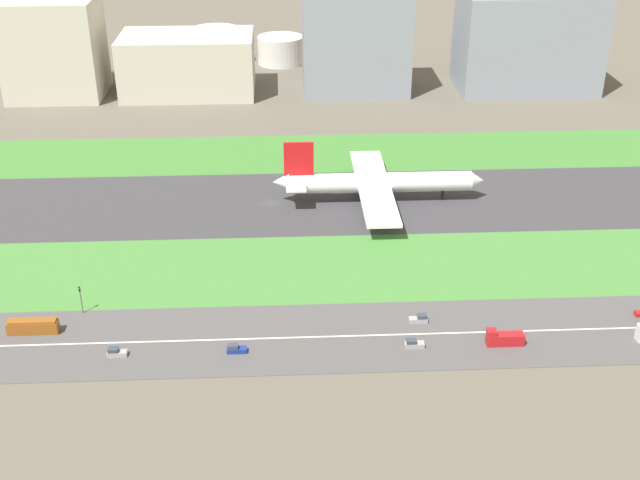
{
  "coord_description": "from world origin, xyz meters",
  "views": [
    {
      "loc": [
        4.05,
        -227.0,
        106.33
      ],
      "look_at": [
        13.61,
        -36.5,
        6.0
      ],
      "focal_mm": 45.52,
      "sensor_mm": 36.0,
      "label": 1
    }
  ],
  "objects_px": {
    "cargo_warehouse": "(528,41)",
    "traffic_light": "(81,298)",
    "car_3": "(116,352)",
    "hangar_building": "(188,64)",
    "bus_0": "(33,326)",
    "car_2": "(236,349)",
    "fuel_tank_west": "(216,46)",
    "car_0": "(419,319)",
    "fuel_tank_centre": "(281,50)",
    "truck_1": "(504,338)",
    "terminal_building": "(54,48)",
    "office_tower": "(356,41)",
    "airliner": "(375,183)",
    "car_1": "(414,344)"
  },
  "relations": [
    {
      "from": "traffic_light",
      "to": "fuel_tank_west",
      "type": "relative_size",
      "value": 0.31
    },
    {
      "from": "car_3",
      "to": "cargo_warehouse",
      "type": "xyz_separation_m",
      "value": [
        143.87,
        192.0,
        19.59
      ]
    },
    {
      "from": "cargo_warehouse",
      "to": "hangar_building",
      "type": "bearing_deg",
      "value": 180.0
    },
    {
      "from": "bus_0",
      "to": "car_2",
      "type": "bearing_deg",
      "value": -12.01
    },
    {
      "from": "hangar_building",
      "to": "terminal_building",
      "type": "bearing_deg",
      "value": 180.0
    },
    {
      "from": "office_tower",
      "to": "cargo_warehouse",
      "type": "relative_size",
      "value": 0.76
    },
    {
      "from": "truck_1",
      "to": "car_2",
      "type": "distance_m",
      "value": 60.32
    },
    {
      "from": "truck_1",
      "to": "fuel_tank_centre",
      "type": "bearing_deg",
      "value": -78.43
    },
    {
      "from": "car_2",
      "to": "cargo_warehouse",
      "type": "xyz_separation_m",
      "value": [
        117.47,
        192.0,
        19.59
      ]
    },
    {
      "from": "car_1",
      "to": "fuel_tank_centre",
      "type": "relative_size",
      "value": 0.2
    },
    {
      "from": "car_3",
      "to": "office_tower",
      "type": "bearing_deg",
      "value": -110.03
    },
    {
      "from": "cargo_warehouse",
      "to": "traffic_light",
      "type": "bearing_deg",
      "value": -131.67
    },
    {
      "from": "fuel_tank_west",
      "to": "traffic_light",
      "type": "bearing_deg",
      "value": -94.82
    },
    {
      "from": "car_3",
      "to": "hangar_building",
      "type": "relative_size",
      "value": 0.08
    },
    {
      "from": "car_3",
      "to": "hangar_building",
      "type": "bearing_deg",
      "value": -89.61
    },
    {
      "from": "car_3",
      "to": "cargo_warehouse",
      "type": "distance_m",
      "value": 240.72
    },
    {
      "from": "car_3",
      "to": "hangar_building",
      "type": "xyz_separation_m",
      "value": [
        -1.29,
        192.0,
        11.55
      ]
    },
    {
      "from": "car_3",
      "to": "car_2",
      "type": "xyz_separation_m",
      "value": [
        26.41,
        0.0,
        0.0
      ]
    },
    {
      "from": "truck_1",
      "to": "car_3",
      "type": "xyz_separation_m",
      "value": [
        -86.73,
        0.0,
        -0.75
      ]
    },
    {
      "from": "car_0",
      "to": "car_3",
      "type": "bearing_deg",
      "value": -171.77
    },
    {
      "from": "terminal_building",
      "to": "cargo_warehouse",
      "type": "height_order",
      "value": "cargo_warehouse"
    },
    {
      "from": "car_1",
      "to": "office_tower",
      "type": "relative_size",
      "value": 0.1
    },
    {
      "from": "car_1",
      "to": "car_2",
      "type": "xyz_separation_m",
      "value": [
        -39.86,
        0.0,
        0.0
      ]
    },
    {
      "from": "car_0",
      "to": "fuel_tank_centre",
      "type": "height_order",
      "value": "fuel_tank_centre"
    },
    {
      "from": "airliner",
      "to": "bus_0",
      "type": "distance_m",
      "value": 110.19
    },
    {
      "from": "car_0",
      "to": "hangar_building",
      "type": "xyz_separation_m",
      "value": [
        -70.43,
        182.0,
        11.55
      ]
    },
    {
      "from": "car_3",
      "to": "car_0",
      "type": "height_order",
      "value": "same"
    },
    {
      "from": "bus_0",
      "to": "fuel_tank_centre",
      "type": "distance_m",
      "value": 234.54
    },
    {
      "from": "car_1",
      "to": "car_2",
      "type": "bearing_deg",
      "value": 0.0
    },
    {
      "from": "bus_0",
      "to": "fuel_tank_centre",
      "type": "height_order",
      "value": "fuel_tank_centre"
    },
    {
      "from": "office_tower",
      "to": "cargo_warehouse",
      "type": "bearing_deg",
      "value": 0.0
    },
    {
      "from": "car_2",
      "to": "bus_0",
      "type": "bearing_deg",
      "value": -12.01
    },
    {
      "from": "car_1",
      "to": "bus_0",
      "type": "bearing_deg",
      "value": -6.57
    },
    {
      "from": "car_2",
      "to": "fuel_tank_centre",
      "type": "relative_size",
      "value": 0.2
    },
    {
      "from": "bus_0",
      "to": "terminal_building",
      "type": "xyz_separation_m",
      "value": [
        -35.74,
        182.0,
        18.44
      ]
    },
    {
      "from": "bus_0",
      "to": "car_2",
      "type": "relative_size",
      "value": 2.64
    },
    {
      "from": "terminal_building",
      "to": "fuel_tank_centre",
      "type": "height_order",
      "value": "terminal_building"
    },
    {
      "from": "terminal_building",
      "to": "office_tower",
      "type": "relative_size",
      "value": 0.91
    },
    {
      "from": "truck_1",
      "to": "airliner",
      "type": "bearing_deg",
      "value": -75.12
    },
    {
      "from": "truck_1",
      "to": "hangar_building",
      "type": "height_order",
      "value": "hangar_building"
    },
    {
      "from": "car_2",
      "to": "hangar_building",
      "type": "xyz_separation_m",
      "value": [
        -27.7,
        192.0,
        11.55
      ]
    },
    {
      "from": "hangar_building",
      "to": "traffic_light",
      "type": "bearing_deg",
      "value": -93.2
    },
    {
      "from": "cargo_warehouse",
      "to": "car_2",
      "type": "bearing_deg",
      "value": -121.46
    },
    {
      "from": "airliner",
      "to": "bus_0",
      "type": "height_order",
      "value": "airliner"
    },
    {
      "from": "terminal_building",
      "to": "office_tower",
      "type": "height_order",
      "value": "office_tower"
    },
    {
      "from": "hangar_building",
      "to": "car_2",
      "type": "bearing_deg",
      "value": -81.79
    },
    {
      "from": "fuel_tank_centre",
      "to": "truck_1",
      "type": "bearing_deg",
      "value": -78.43
    },
    {
      "from": "cargo_warehouse",
      "to": "fuel_tank_west",
      "type": "bearing_deg",
      "value": 161.74
    },
    {
      "from": "airliner",
      "to": "hangar_building",
      "type": "distance_m",
      "value": 132.53
    },
    {
      "from": "bus_0",
      "to": "truck_1",
      "type": "distance_m",
      "value": 107.78
    }
  ]
}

